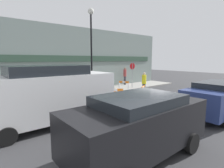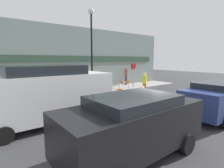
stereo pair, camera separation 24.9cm
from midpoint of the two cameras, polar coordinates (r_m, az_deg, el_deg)
The scene contains 20 objects.
ground_plane at distance 10.97m, azimuth 14.44°, elevation -6.65°, with size 60.00×60.00×0.00m, color #38383A.
sidewalk_slab at distance 15.22m, azimuth -3.58°, elevation -2.12°, with size 18.00×2.89×0.11m.
storefront_facade at distance 16.25m, azimuth -6.72°, elevation 8.06°, with size 18.00×0.22×5.50m.
streetlamp_post at distance 13.42m, azimuth -6.14°, elevation 13.81°, with size 0.44×0.44×6.30m.
stop_sign at distance 16.43m, azimuth 7.38°, elevation 4.17°, with size 0.60×0.07×2.30m.
barricade_0 at distance 11.37m, azimuth 10.61°, elevation -3.13°, with size 0.71×0.45×1.05m.
barricade_1 at distance 13.85m, azimuth 4.54°, elevation -1.03°, with size 0.53×0.76×1.04m.
barricade_2 at distance 12.39m, azimuth -6.68°, elevation -2.08°, with size 0.55×0.64×1.08m.
barricade_3 at distance 10.22m, azimuth 1.41°, elevation -4.13°, with size 0.79×0.75×1.05m.
traffic_cone_0 at distance 13.48m, azimuth 0.48°, elevation -2.51°, with size 0.30×0.30×0.55m.
traffic_cone_1 at distance 12.11m, azimuth 13.22°, elevation -3.63°, with size 0.30×0.30×0.68m.
traffic_cone_2 at distance 12.04m, azimuth 9.53°, elevation -3.48°, with size 0.30×0.30×0.72m.
traffic_cone_3 at distance 11.32m, azimuth -5.15°, elevation -4.40°, with size 0.30×0.30×0.62m.
traffic_cone_4 at distance 14.16m, azimuth 1.21°, elevation -2.01°, with size 0.30×0.30×0.54m.
traffic_cone_5 at distance 13.31m, azimuth -3.64°, elevation -2.28°, with size 0.30×0.30×0.73m.
person_worker at distance 13.78m, azimuth 11.04°, elevation 0.40°, with size 0.35×0.35×1.73m.
person_pedestrian at distance 18.28m, azimuth 5.01°, elevation 2.81°, with size 0.40×0.40×1.79m.
parked_car_0 at distance 5.01m, azimuth 8.34°, elevation -12.37°, with size 4.29×1.97×1.76m.
parked_car_1 at distance 9.87m, azimuth 32.03°, elevation -3.64°, with size 4.51×1.89×1.66m.
work_van at distance 7.73m, azimuth -19.81°, elevation -2.72°, with size 5.46×2.14×2.49m.
Camera 2 is at (-8.37, -6.49, 2.73)m, focal length 28.00 mm.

